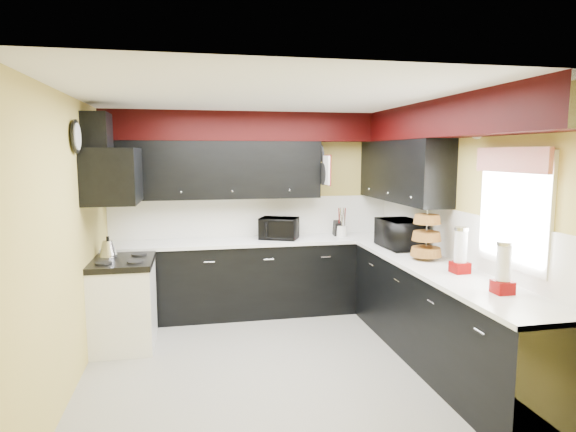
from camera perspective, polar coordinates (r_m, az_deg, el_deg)
The scene contains 35 objects.
ground at distance 4.84m, azimuth -1.13°, elevation -17.01°, with size 3.60×3.60×0.00m, color gray.
wall_back at distance 6.23m, azimuth -4.10°, elevation 0.49°, with size 3.60×0.06×2.50m, color #E0C666.
wall_right at distance 5.10m, azimuth 19.17°, elevation -1.46°, with size 0.06×3.60×2.50m, color #E0C666.
wall_left at distance 4.52m, azimuth -24.29°, elevation -2.82°, with size 0.06×3.60×2.50m, color #E0C666.
ceiling at distance 4.43m, azimuth -1.21°, elevation 13.89°, with size 3.60×3.60×0.06m, color white.
cab_back at distance 6.09m, azimuth -3.67°, elevation -7.35°, with size 3.60×0.60×0.90m, color black.
cab_right at distance 4.89m, azimuth 17.48°, elevation -11.44°, with size 0.60×3.00×0.90m, color black.
counter_back at distance 5.98m, azimuth -3.70°, elevation -2.99°, with size 3.62×0.64×0.04m, color white.
counter_right at distance 4.76m, azimuth 17.71°, elevation -6.07°, with size 0.64×3.02×0.04m, color white.
splash_back at distance 6.23m, azimuth -4.08°, elevation -0.07°, with size 3.60×0.02×0.50m, color white.
splash_right at distance 5.10m, azimuth 19.05°, elevation -2.13°, with size 0.02×3.60×0.50m, color white.
upper_back at distance 5.97m, azimuth -8.72°, elevation 5.41°, with size 2.60×0.35×0.70m, color black.
upper_right at distance 5.76m, azimuth 13.35°, elevation 5.23°, with size 0.35×1.80×0.70m, color black.
soffit_back at distance 6.01m, azimuth -3.97°, elevation 10.50°, with size 3.60×0.36×0.35m, color black.
soffit_right at distance 4.81m, azimuth 18.95°, elevation 10.89°, with size 0.36×3.24×0.35m, color black.
stove at distance 5.37m, azimuth -18.85°, elevation -9.99°, with size 0.60×0.75×0.86m, color white.
cooktop at distance 5.25m, azimuth -19.06°, elevation -5.19°, with size 0.62×0.77×0.06m, color black.
hood at distance 5.15m, azimuth -20.04°, elevation 4.52°, with size 0.50×0.78×0.55m, color black.
hood_duct at distance 5.17m, azimuth -21.69°, elevation 9.11°, with size 0.24×0.40×0.40m, color black.
window at distance 4.31m, azimuth 25.23°, elevation 0.70°, with size 0.03×0.86×0.96m, color white, non-canonical shape.
valance at distance 4.25m, azimuth 24.93°, elevation 6.05°, with size 0.04×0.88×0.20m, color red.
pan_top at distance 6.10m, azimuth 3.87°, elevation 7.40°, with size 0.03×0.22×0.40m, color black, non-canonical shape.
pan_mid at distance 5.98m, azimuth 4.18°, elevation 5.00°, with size 0.03×0.28×0.46m, color black, non-canonical shape.
pan_low at distance 6.23m, azimuth 3.53°, elevation 4.83°, with size 0.03×0.24×0.42m, color black, non-canonical shape.
cut_board at distance 5.86m, azimuth 4.59°, elevation 5.44°, with size 0.03×0.26×0.35m, color white.
baskets at distance 5.02m, azimuth 16.09°, elevation -2.29°, with size 0.27×0.27×0.50m, color brown, non-canonical shape.
clock at distance 4.69m, azimuth -23.84°, elevation 8.62°, with size 0.03×0.30×0.30m, color black, non-canonical shape.
deco_plate at distance 4.73m, azimuth 21.55°, elevation 9.93°, with size 0.03×0.24×0.24m, color white, non-canonical shape.
toaster_oven at distance 6.00m, azimuth -1.09°, elevation -1.47°, with size 0.46×0.38×0.27m, color black.
microwave at distance 5.57m, azimuth 13.20°, elevation -2.08°, with size 0.58×0.39×0.32m, color black.
utensil_crock at distance 6.21m, azimuth 6.39°, elevation -1.79°, with size 0.13×0.13×0.14m, color silver.
knife_block at distance 6.25m, azimuth 5.85°, elevation -1.50°, with size 0.09×0.12×0.19m, color black.
kettle at distance 5.44m, azimuth -20.54°, elevation -3.62°, with size 0.19×0.19×0.17m, color #B4B4B8, non-canonical shape.
dispenser_a at distance 4.56m, azimuth 19.77°, elevation -4.01°, with size 0.14×0.14×0.39m, color #681108, non-canonical shape.
dispenser_b at distance 4.02m, azimuth 24.17°, elevation -5.83°, with size 0.14×0.14×0.37m, color maroon, non-canonical shape.
Camera 1 is at (-0.78, -4.33, 2.00)m, focal length 30.00 mm.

